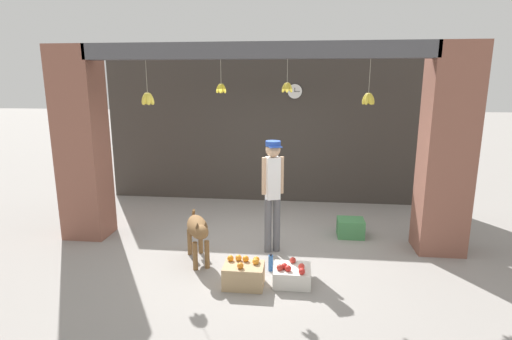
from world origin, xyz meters
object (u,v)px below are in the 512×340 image
Objects in this scene: fruit_crate_apples at (292,275)px; wall_clock at (295,91)px; water_bottle at (271,263)px; shopkeeper at (273,187)px; dog at (198,229)px; produce_box_green at (350,228)px; fruit_crate_oranges at (244,275)px.

fruit_crate_apples is 1.53× the size of wall_clock.
wall_clock reaches higher than water_bottle.
fruit_crate_apples is at bearing -46.75° from water_bottle.
shopkeeper is at bearing 108.59° from fruit_crate_apples.
dog reaches higher than fruit_crate_apples.
dog reaches higher than water_bottle.
dog reaches higher than produce_box_green.
fruit_crate_oranges is at bearing 27.04° from dog.
wall_clock is (0.55, 3.81, 2.24)m from fruit_crate_oranges.
wall_clock is (-1.03, 1.93, 2.25)m from produce_box_green.
dog is 1.87× the size of fruit_crate_oranges.
shopkeeper reaches higher than water_bottle.
dog is 1.04m from fruit_crate_oranges.
shopkeeper is at bearing -149.70° from produce_box_green.
wall_clock is (0.23, 3.35, 2.28)m from water_bottle.
shopkeeper is at bearing 75.63° from fruit_crate_oranges.
dog is 2.18× the size of produce_box_green.
dog is 0.56× the size of shopkeeper.
shopkeeper reaches higher than fruit_crate_oranges.
produce_box_green reaches higher than water_bottle.
fruit_crate_apples is (0.62, 0.14, -0.04)m from fruit_crate_oranges.
fruit_crate_oranges is 2.46m from produce_box_green.
dog reaches higher than fruit_crate_oranges.
wall_clock is at bearing 91.13° from fruit_crate_apples.
produce_box_green is at bearing 49.98° from fruit_crate_oranges.
fruit_crate_oranges reaches higher than water_bottle.
produce_box_green is 1.40× the size of wall_clock.
fruit_crate_apples reaches higher than water_bottle.
water_bottle is (0.03, -0.67, -0.93)m from shopkeeper.
produce_box_green is at bearing 48.33° from water_bottle.
wall_clock reaches higher than produce_box_green.
fruit_crate_oranges is 4.46m from wall_clock.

